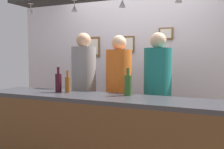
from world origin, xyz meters
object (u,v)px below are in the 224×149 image
object	(u,v)px
picture_frame_upper_small	(166,34)
person_left_grey_shirt	(84,82)
picture_frame_crest	(129,44)
person_middle_orange_shirt	(119,86)
bottle_wine_dark_red	(58,82)
bottle_beer_amber_tall	(68,84)
person_right_teal_shirt	(157,87)
picture_frame_caricature	(93,47)
bottle_champagne_green	(128,85)

from	to	relation	value
picture_frame_upper_small	person_left_grey_shirt	bearing A→B (deg)	-141.55
picture_frame_upper_small	picture_frame_crest	bearing A→B (deg)	180.00
person_middle_orange_shirt	bottle_wine_dark_red	xyz separation A→B (m)	(-0.54, -0.58, 0.08)
bottle_beer_amber_tall	person_middle_orange_shirt	bearing A→B (deg)	51.65
bottle_wine_dark_red	picture_frame_crest	distance (m)	1.50
person_right_teal_shirt	bottle_wine_dark_red	xyz separation A→B (m)	(-1.06, -0.58, 0.07)
person_right_teal_shirt	picture_frame_caricature	xyz separation A→B (m)	(-1.31, 0.78, 0.54)
person_left_grey_shirt	person_right_teal_shirt	distance (m)	1.04
bottle_wine_dark_red	bottle_beer_amber_tall	distance (m)	0.12
picture_frame_upper_small	picture_frame_caricature	bearing A→B (deg)	180.00
person_middle_orange_shirt	picture_frame_caricature	bearing A→B (deg)	135.47
person_middle_orange_shirt	picture_frame_upper_small	size ratio (longest dim) A/B	7.62
picture_frame_caricature	picture_frame_upper_small	distance (m)	1.26
person_middle_orange_shirt	bottle_beer_amber_tall	distance (m)	0.70
person_right_teal_shirt	bottle_champagne_green	bearing A→B (deg)	-114.02
bottle_champagne_green	bottle_beer_amber_tall	world-z (taller)	bottle_champagne_green
bottle_champagne_green	bottle_beer_amber_tall	xyz separation A→B (m)	(-0.73, -0.07, -0.02)
person_left_grey_shirt	picture_frame_crest	world-z (taller)	same
person_right_teal_shirt	bottle_champagne_green	world-z (taller)	person_right_teal_shirt
picture_frame_crest	picture_frame_caricature	distance (m)	0.65
picture_frame_crest	picture_frame_upper_small	bearing A→B (deg)	0.00
picture_frame_caricature	picture_frame_upper_small	xyz separation A→B (m)	(1.24, 0.00, 0.18)
person_left_grey_shirt	person_middle_orange_shirt	distance (m)	0.53
person_right_teal_shirt	picture_frame_upper_small	distance (m)	1.06
person_left_grey_shirt	person_middle_orange_shirt	bearing A→B (deg)	0.00
person_left_grey_shirt	picture_frame_crest	xyz separation A→B (m)	(0.39, 0.78, 0.55)
picture_frame_caricature	picture_frame_upper_small	world-z (taller)	picture_frame_upper_small
person_right_teal_shirt	picture_frame_upper_small	xyz separation A→B (m)	(-0.06, 0.78, 0.72)
picture_frame_upper_small	bottle_wine_dark_red	bearing A→B (deg)	-126.39
bottle_champagne_green	picture_frame_caricature	size ratio (longest dim) A/B	0.88
picture_frame_caricature	picture_frame_upper_small	bearing A→B (deg)	0.00
person_right_teal_shirt	bottle_wine_dark_red	distance (m)	1.21
picture_frame_caricature	picture_frame_crest	bearing A→B (deg)	0.00
person_right_teal_shirt	bottle_champagne_green	xyz separation A→B (m)	(-0.21, -0.48, 0.07)
person_middle_orange_shirt	picture_frame_upper_small	xyz separation A→B (m)	(0.45, 0.78, 0.73)
bottle_wine_dark_red	bottle_champagne_green	xyz separation A→B (m)	(0.84, 0.09, 0.00)
bottle_champagne_green	picture_frame_caricature	world-z (taller)	picture_frame_caricature
person_middle_orange_shirt	picture_frame_crest	size ratio (longest dim) A/B	6.45
person_left_grey_shirt	picture_frame_upper_small	xyz separation A→B (m)	(0.98, 0.78, 0.70)
picture_frame_crest	picture_frame_upper_small	size ratio (longest dim) A/B	1.18
picture_frame_caricature	bottle_champagne_green	bearing A→B (deg)	-49.07
bottle_beer_amber_tall	picture_frame_upper_small	size ratio (longest dim) A/B	1.18
person_right_teal_shirt	bottle_wine_dark_red	size ratio (longest dim) A/B	5.65
person_right_teal_shirt	picture_frame_caricature	distance (m)	1.61
picture_frame_caricature	bottle_beer_amber_tall	bearing A→B (deg)	-74.89
bottle_wine_dark_red	bottle_champagne_green	distance (m)	0.85
bottle_beer_amber_tall	picture_frame_crest	size ratio (longest dim) A/B	1.00
person_middle_orange_shirt	person_right_teal_shirt	distance (m)	0.51
person_middle_orange_shirt	bottle_champagne_green	distance (m)	0.57
bottle_beer_amber_tall	picture_frame_upper_small	xyz separation A→B (m)	(0.89, 1.33, 0.67)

